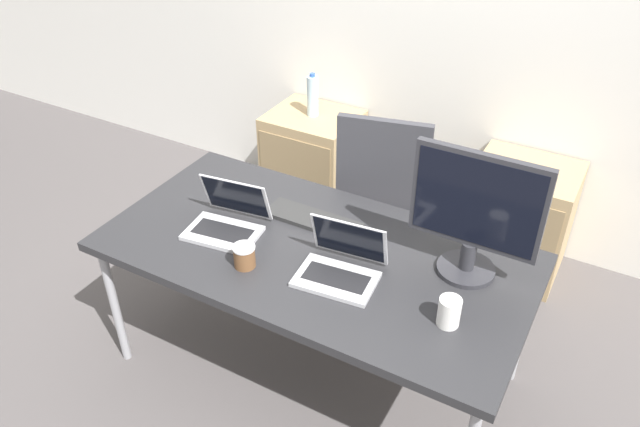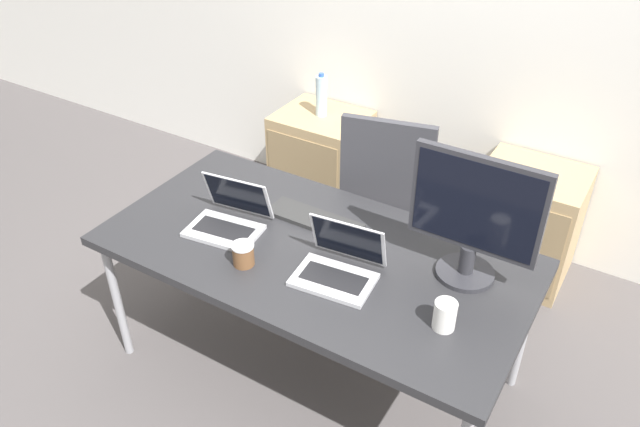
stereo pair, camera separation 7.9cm
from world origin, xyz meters
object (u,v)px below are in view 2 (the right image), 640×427
Objects in this scene: cabinet_left at (321,161)px; laptop_right at (339,266)px; cabinet_right at (525,224)px; keyboard at (314,219)px; water_bottle at (321,96)px; mouse at (373,239)px; laptop_left at (229,219)px; monitor at (474,217)px; coffee_cup_white at (445,315)px; office_chair at (390,220)px; coffee_cup_brown at (243,254)px.

cabinet_left is 1.63m from laptop_right.
keyboard is (-0.70, -1.05, 0.40)m from cabinet_right.
water_bottle is at bearing 123.73° from laptop_right.
mouse is at bearing -49.59° from cabinet_left.
laptop_left is 1.04m from monitor.
laptop_right is (-0.43, -1.31, 0.44)m from cabinet_right.
coffee_cup_white reaches higher than mouse.
laptop_right reaches higher than cabinet_right.
laptop_left reaches higher than coffee_cup_white.
cabinet_right is 1.43m from coffee_cup_white.
cabinet_left is 2.43× the size of water_bottle.
coffee_cup_white is (0.04, -0.31, -0.22)m from monitor.
cabinet_left is at bearing 141.03° from monitor.
cabinet_left is (-0.70, 0.44, -0.07)m from office_chair.
coffee_cup_brown is (-0.18, -1.00, 0.37)m from office_chair.
laptop_left is at bearing -114.83° from office_chair.
office_chair reaches higher than keyboard.
monitor reaches higher than office_chair.
cabinet_right is 1.38m from water_bottle.
monitor is 7.44× the size of mouse.
laptop_left is at bearing -166.87° from monitor.
laptop_left reaches higher than coffee_cup_brown.
office_chair is 1.64× the size of cabinet_left.
water_bottle reaches higher than coffee_cup_brown.
water_bottle is 1.38m from mouse.
laptop_left is 0.62m from mouse.
mouse is at bearing -72.16° from office_chair.
cabinet_right is 1.96× the size of laptop_right.
cabinet_right is 1.44m from laptop_right.
office_chair is 0.91m from water_bottle.
laptop_left reaches higher than keyboard.
keyboard is at bearing 38.43° from laptop_left.
keyboard reaches higher than cabinet_right.
coffee_cup_white is at bearing -45.58° from cabinet_left.
monitor is at bearing -90.40° from cabinet_right.
monitor is 1.21× the size of keyboard.
coffee_cup_white is at bearing -83.17° from monitor.
office_chair is at bearing 65.17° from laptop_left.
mouse is at bearing 86.55° from laptop_right.
cabinet_right is at bearing 0.00° from cabinet_left.
laptop_left is 0.27m from coffee_cup_brown.
monitor is at bearing -38.97° from cabinet_left.
laptop_left is (-0.99, -1.28, 0.44)m from cabinet_right.
cabinet_right is (0.61, 0.44, -0.07)m from office_chair.
laptop_right is (0.18, -0.87, 0.37)m from office_chair.
coffee_cup_brown reaches higher than keyboard.
coffee_cup_brown is (-0.37, -0.40, 0.03)m from mouse.
laptop_left is 2.95× the size of coffee_cup_white.
laptop_left is 0.37m from keyboard.
laptop_left is 0.77× the size of keyboard.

